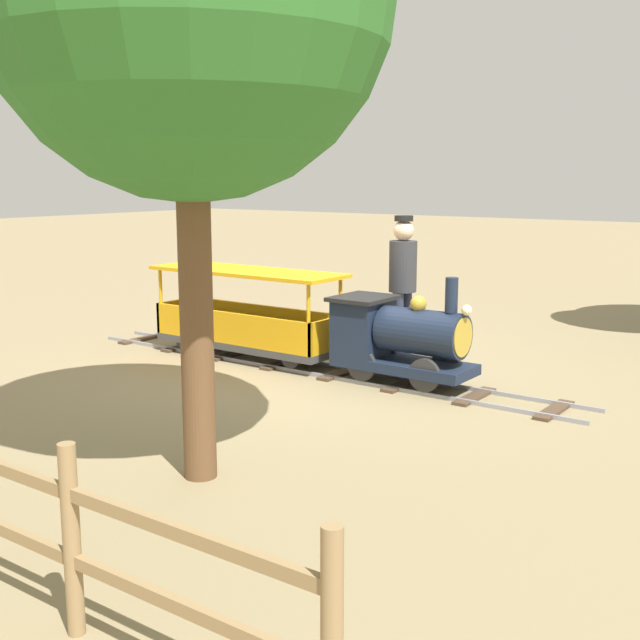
{
  "coord_description": "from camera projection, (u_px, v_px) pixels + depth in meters",
  "views": [
    {
      "loc": [
        6.69,
        4.89,
        2.05
      ],
      "look_at": [
        0.0,
        0.05,
        0.55
      ],
      "focal_mm": 45.07,
      "sensor_mm": 36.0,
      "label": 1
    }
  ],
  "objects": [
    {
      "name": "passenger_car",
      "position": [
        247.0,
        322.0,
        9.0
      ],
      "size": [
        0.73,
        2.35,
        0.97
      ],
      "color": "#3F3F3F",
      "rests_on": "ground_plane"
    },
    {
      "name": "conductor_person",
      "position": [
        403.0,
        277.0,
        8.66
      ],
      "size": [
        0.3,
        0.3,
        1.62
      ],
      "color": "#282D47",
      "rests_on": "ground_plane"
    },
    {
      "name": "ground_plane",
      "position": [
        317.0,
        370.0,
        8.52
      ],
      "size": [
        60.0,
        60.0,
        0.0
      ],
      "primitive_type": "plane",
      "color": "#8C7A56"
    },
    {
      "name": "locomotive",
      "position": [
        397.0,
        336.0,
        7.87
      ],
      "size": [
        0.63,
        1.45,
        1.07
      ],
      "color": "#192338",
      "rests_on": "ground_plane"
    },
    {
      "name": "track",
      "position": [
        311.0,
        368.0,
        8.56
      ],
      "size": [
        0.67,
        6.05,
        0.04
      ],
      "color": "gray",
      "rests_on": "ground_plane"
    }
  ]
}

